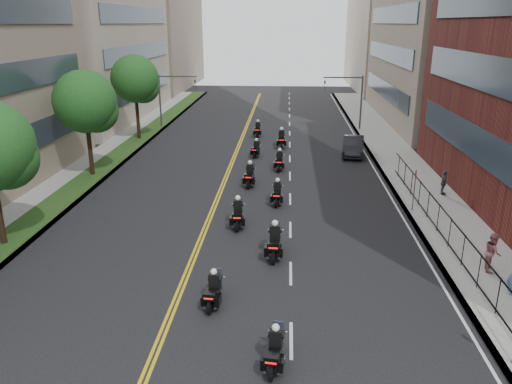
% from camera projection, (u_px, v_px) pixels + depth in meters
% --- Properties ---
extents(sidewalk_right, '(4.00, 90.00, 0.15)m').
position_uv_depth(sidewalk_right, '(412.00, 177.00, 36.04)').
color(sidewalk_right, gray).
rests_on(sidewalk_right, ground).
extents(sidewalk_left, '(4.00, 90.00, 0.15)m').
position_uv_depth(sidewalk_left, '(88.00, 172.00, 37.45)').
color(sidewalk_left, gray).
rests_on(sidewalk_left, ground).
extents(grass_strip, '(2.00, 90.00, 0.04)m').
position_uv_depth(grass_strip, '(98.00, 171.00, 37.38)').
color(grass_strip, '#1A3814').
rests_on(grass_strip, sidewalk_left).
extents(building_right_far, '(15.00, 28.00, 26.00)m').
position_uv_depth(building_right_far, '(403.00, 8.00, 81.40)').
color(building_right_far, '#A39383').
rests_on(building_right_far, ground).
extents(building_left_far, '(16.00, 28.00, 26.00)m').
position_uv_depth(building_left_far, '(141.00, 8.00, 83.96)').
color(building_left_far, gray).
rests_on(building_left_far, ground).
extents(iron_fence, '(0.05, 28.00, 1.50)m').
position_uv_depth(iron_fence, '(456.00, 241.00, 23.55)').
color(iron_fence, black).
rests_on(iron_fence, sidewalk_right).
extents(street_trees, '(4.40, 38.40, 7.98)m').
position_uv_depth(street_trees, '(53.00, 121.00, 29.73)').
color(street_trees, black).
rests_on(street_trees, ground).
extents(traffic_signal_right, '(4.09, 0.20, 5.60)m').
position_uv_depth(traffic_signal_right, '(352.00, 94.00, 51.08)').
color(traffic_signal_right, '#3F3F44').
rests_on(traffic_signal_right, ground).
extents(traffic_signal_left, '(4.09, 0.20, 5.60)m').
position_uv_depth(traffic_signal_left, '(169.00, 93.00, 52.20)').
color(traffic_signal_left, '#3F3F44').
rests_on(traffic_signal_left, ground).
extents(motorcycle_1, '(0.61, 2.06, 1.52)m').
position_uv_depth(motorcycle_1, '(275.00, 351.00, 16.16)').
color(motorcycle_1, black).
rests_on(motorcycle_1, ground).
extents(motorcycle_2, '(0.56, 2.08, 1.53)m').
position_uv_depth(motorcycle_2, '(214.00, 291.00, 19.73)').
color(motorcycle_2, black).
rests_on(motorcycle_2, ground).
extents(motorcycle_3, '(0.59, 2.48, 1.83)m').
position_uv_depth(motorcycle_3, '(275.00, 243.00, 23.79)').
color(motorcycle_3, black).
rests_on(motorcycle_3, ground).
extents(motorcycle_4, '(0.57, 2.39, 1.76)m').
position_uv_depth(motorcycle_4, '(238.00, 215.00, 27.36)').
color(motorcycle_4, black).
rests_on(motorcycle_4, ground).
extents(motorcycle_5, '(0.52, 2.23, 1.64)m').
position_uv_depth(motorcycle_5, '(277.00, 194.00, 30.81)').
color(motorcycle_5, black).
rests_on(motorcycle_5, ground).
extents(motorcycle_6, '(0.56, 2.40, 1.77)m').
position_uv_depth(motorcycle_6, '(250.00, 176.00, 34.25)').
color(motorcycle_6, black).
rests_on(motorcycle_6, ground).
extents(motorcycle_7, '(0.53, 2.29, 1.69)m').
position_uv_depth(motorcycle_7, '(279.00, 161.00, 37.96)').
color(motorcycle_7, black).
rests_on(motorcycle_7, ground).
extents(motorcycle_8, '(0.65, 2.11, 1.56)m').
position_uv_depth(motorcycle_8, '(256.00, 150.00, 41.70)').
color(motorcycle_8, black).
rests_on(motorcycle_8, ground).
extents(motorcycle_9, '(0.58, 2.51, 1.85)m').
position_uv_depth(motorcycle_9, '(281.00, 140.00, 44.72)').
color(motorcycle_9, black).
rests_on(motorcycle_9, ground).
extents(motorcycle_10, '(0.52, 2.25, 1.66)m').
position_uv_depth(motorcycle_10, '(258.00, 130.00, 49.13)').
color(motorcycle_10, black).
rests_on(motorcycle_10, ground).
extents(parked_sedan, '(2.33, 4.97, 1.58)m').
position_uv_depth(parked_sedan, '(353.00, 146.00, 42.22)').
color(parked_sedan, black).
rests_on(parked_sedan, ground).
extents(pedestrian_b, '(0.85, 1.00, 1.79)m').
position_uv_depth(pedestrian_b, '(493.00, 252.00, 22.10)').
color(pedestrian_b, '#945050').
rests_on(pedestrian_b, sidewalk_right).
extents(pedestrian_c, '(0.46, 0.96, 1.59)m').
position_uv_depth(pedestrian_c, '(444.00, 183.00, 31.95)').
color(pedestrian_c, '#414149').
rests_on(pedestrian_c, sidewalk_right).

